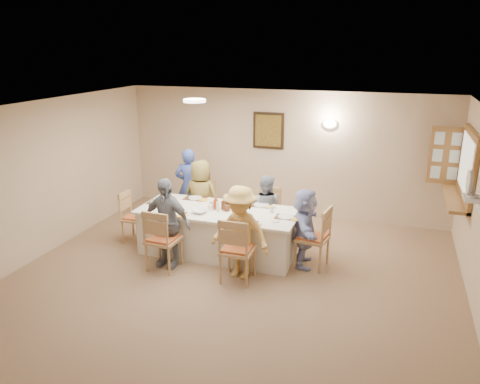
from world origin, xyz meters
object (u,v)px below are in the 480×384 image
(diner_back_left, at_px, (201,198))
(diner_back_right, at_px, (265,209))
(dining_table, at_px, (219,231))
(chair_right_end, at_px, (313,237))
(chair_left_end, at_px, (136,217))
(serving_hatch, at_px, (468,167))
(chair_front_left, at_px, (163,238))
(caregiver, at_px, (189,186))
(condiment_ketchup, at_px, (216,202))
(chair_back_left, at_px, (204,208))
(chair_front_right, at_px, (238,248))
(desk_fan, at_px, (472,187))
(diner_right_end, at_px, (305,228))
(diner_front_right, at_px, (240,232))
(diner_front_left, at_px, (166,223))
(chair_back_right, at_px, (267,215))

(diner_back_left, relative_size, diner_back_right, 1.14)
(dining_table, distance_m, chair_right_end, 1.55)
(chair_left_end, distance_m, diner_back_left, 1.19)
(serving_hatch, bearing_deg, diner_back_left, -173.83)
(diner_back_right, bearing_deg, chair_front_left, 53.23)
(caregiver, distance_m, condiment_ketchup, 1.51)
(chair_back_left, distance_m, diner_back_left, 0.26)
(chair_front_left, bearing_deg, chair_front_right, -177.22)
(chair_front_left, xyz_separation_m, caregiver, (-0.45, 1.95, 0.24))
(desk_fan, relative_size, diner_back_left, 0.22)
(chair_front_left, distance_m, chair_right_end, 2.29)
(chair_front_right, bearing_deg, dining_table, -54.22)
(chair_front_left, distance_m, diner_right_end, 2.18)
(serving_hatch, xyz_separation_m, diner_back_left, (-4.33, -0.47, -0.81))
(chair_front_left, relative_size, diner_back_left, 0.71)
(diner_back_right, relative_size, diner_front_right, 0.86)
(dining_table, xyz_separation_m, condiment_ketchup, (-0.05, 0.02, 0.49))
(chair_left_end, relative_size, diner_front_left, 0.64)
(diner_back_left, bearing_deg, diner_back_right, -176.35)
(chair_back_right, relative_size, chair_left_end, 1.02)
(serving_hatch, distance_m, diner_front_left, 4.76)
(dining_table, height_order, chair_left_end, chair_left_end)
(chair_front_right, relative_size, caregiver, 0.68)
(serving_hatch, relative_size, desk_fan, 5.00)
(diner_back_left, distance_m, diner_front_left, 1.36)
(diner_front_right, distance_m, diner_right_end, 1.07)
(chair_back_right, bearing_deg, diner_right_end, -43.03)
(serving_hatch, height_order, caregiver, serving_hatch)
(chair_right_end, bearing_deg, serving_hatch, 126.64)
(chair_front_left, xyz_separation_m, diner_front_left, (0.00, 0.12, 0.21))
(chair_front_right, bearing_deg, chair_right_end, -140.99)
(chair_front_left, bearing_deg, diner_back_right, -126.26)
(diner_back_right, bearing_deg, chair_right_end, 146.67)
(desk_fan, distance_m, condiment_ketchup, 3.74)
(diner_front_left, distance_m, diner_right_end, 2.13)
(diner_back_right, bearing_deg, chair_back_right, -87.74)
(chair_front_left, height_order, diner_front_left, diner_front_left)
(dining_table, height_order, chair_front_right, chair_front_right)
(serving_hatch, relative_size, chair_back_left, 1.62)
(caregiver, bearing_deg, chair_back_left, 129.75)
(condiment_ketchup, bearing_deg, desk_fan, -3.42)
(chair_back_left, bearing_deg, chair_left_end, -151.43)
(chair_front_right, xyz_separation_m, diner_back_right, (0.00, 1.48, 0.11))
(serving_hatch, distance_m, desk_fan, 1.36)
(diner_back_right, distance_m, condiment_ketchup, 0.97)
(chair_front_left, xyz_separation_m, chair_front_right, (1.20, 0.00, 0.01))
(chair_back_right, relative_size, diner_front_right, 0.66)
(condiment_ketchup, bearing_deg, diner_back_left, 129.47)
(dining_table, relative_size, condiment_ketchup, 11.43)
(chair_back_right, bearing_deg, diner_back_left, -173.02)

